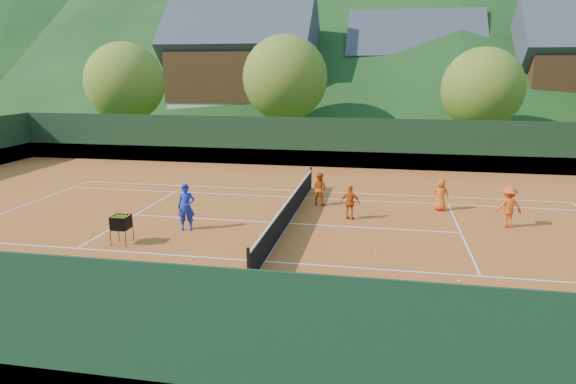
% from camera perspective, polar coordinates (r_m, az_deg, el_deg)
% --- Properties ---
extents(ground, '(400.00, 400.00, 0.00)m').
position_cam_1_polar(ground, '(19.89, 0.06, -3.56)').
color(ground, '#294B17').
rests_on(ground, ground).
extents(clay_court, '(40.00, 24.00, 0.02)m').
position_cam_1_polar(clay_court, '(19.88, 0.06, -3.53)').
color(clay_court, '#AF521C').
rests_on(clay_court, ground).
extents(coach, '(0.72, 0.56, 1.74)m').
position_cam_1_polar(coach, '(19.24, -11.25, -1.65)').
color(coach, '#18299E').
rests_on(coach, clay_court).
extents(student_a, '(0.86, 0.77, 1.45)m').
position_cam_1_polar(student_a, '(22.45, 3.48, 0.38)').
color(student_a, '#E05D13').
rests_on(student_a, clay_court).
extents(student_b, '(0.85, 0.50, 1.37)m').
position_cam_1_polar(student_b, '(20.39, 6.94, -1.17)').
color(student_b, '#DE5613').
rests_on(student_b, clay_court).
extents(student_c, '(0.75, 0.60, 1.35)m').
position_cam_1_polar(student_c, '(22.48, 16.62, -0.29)').
color(student_c, '#F05A15').
rests_on(student_c, clay_court).
extents(student_d, '(1.10, 0.75, 1.57)m').
position_cam_1_polar(student_d, '(20.93, 23.30, -1.53)').
color(student_d, '#FC5616').
rests_on(student_d, clay_court).
extents(tennis_ball_0, '(0.07, 0.07, 0.07)m').
position_cam_1_polar(tennis_ball_0, '(17.17, 9.77, -6.36)').
color(tennis_ball_0, yellow).
rests_on(tennis_ball_0, clay_court).
extents(tennis_ball_2, '(0.07, 0.07, 0.07)m').
position_cam_1_polar(tennis_ball_2, '(20.77, -18.81, -3.40)').
color(tennis_ball_2, yellow).
rests_on(tennis_ball_2, clay_court).
extents(tennis_ball_3, '(0.07, 0.07, 0.07)m').
position_cam_1_polar(tennis_ball_3, '(13.49, -12.05, -12.16)').
color(tennis_ball_3, yellow).
rests_on(tennis_ball_3, clay_court).
extents(tennis_ball_4, '(0.07, 0.07, 0.07)m').
position_cam_1_polar(tennis_ball_4, '(13.54, 4.21, -11.79)').
color(tennis_ball_4, yellow).
rests_on(tennis_ball_4, clay_court).
extents(tennis_ball_6, '(0.07, 0.07, 0.07)m').
position_cam_1_polar(tennis_ball_6, '(15.32, 18.52, -9.39)').
color(tennis_ball_6, yellow).
rests_on(tennis_ball_6, clay_court).
extents(tennis_ball_7, '(0.07, 0.07, 0.07)m').
position_cam_1_polar(tennis_ball_7, '(19.52, -21.24, -4.67)').
color(tennis_ball_7, yellow).
rests_on(tennis_ball_7, clay_court).
extents(tennis_ball_9, '(0.07, 0.07, 0.07)m').
position_cam_1_polar(tennis_ball_9, '(19.92, -21.06, -4.29)').
color(tennis_ball_9, yellow).
rests_on(tennis_ball_9, clay_court).
extents(tennis_ball_10, '(0.07, 0.07, 0.07)m').
position_cam_1_polar(tennis_ball_10, '(16.52, -3.88, -7.00)').
color(tennis_ball_10, yellow).
rests_on(tennis_ball_10, clay_court).
extents(tennis_ball_12, '(0.07, 0.07, 0.07)m').
position_cam_1_polar(tennis_ball_12, '(15.90, -13.51, -8.20)').
color(tennis_ball_12, yellow).
rests_on(tennis_ball_12, clay_court).
extents(tennis_ball_13, '(0.07, 0.07, 0.07)m').
position_cam_1_polar(tennis_ball_13, '(18.04, -23.54, -6.35)').
color(tennis_ball_13, yellow).
rests_on(tennis_ball_13, clay_court).
extents(tennis_ball_14, '(0.07, 0.07, 0.07)m').
position_cam_1_polar(tennis_ball_14, '(13.57, -7.87, -11.83)').
color(tennis_ball_14, yellow).
rests_on(tennis_ball_14, clay_court).
extents(tennis_ball_15, '(0.07, 0.07, 0.07)m').
position_cam_1_polar(tennis_ball_15, '(13.41, -9.19, -12.19)').
color(tennis_ball_15, yellow).
rests_on(tennis_ball_15, clay_court).
extents(tennis_ball_16, '(0.07, 0.07, 0.07)m').
position_cam_1_polar(tennis_ball_16, '(18.86, -15.53, -4.85)').
color(tennis_ball_16, yellow).
rests_on(tennis_ball_16, clay_court).
extents(tennis_ball_17, '(0.07, 0.07, 0.07)m').
position_cam_1_polar(tennis_ball_17, '(20.80, -27.15, -4.16)').
color(tennis_ball_17, yellow).
rests_on(tennis_ball_17, clay_court).
extents(tennis_ball_18, '(0.07, 0.07, 0.07)m').
position_cam_1_polar(tennis_ball_18, '(15.20, -2.44, -8.84)').
color(tennis_ball_18, yellow).
rests_on(tennis_ball_18, clay_court).
extents(tennis_ball_19, '(0.07, 0.07, 0.07)m').
position_cam_1_polar(tennis_ball_19, '(16.44, -10.55, -7.31)').
color(tennis_ball_19, yellow).
rests_on(tennis_ball_19, clay_court).
extents(tennis_ball_20, '(0.07, 0.07, 0.07)m').
position_cam_1_polar(tennis_ball_20, '(16.58, -22.96, -8.01)').
color(tennis_ball_20, yellow).
rests_on(tennis_ball_20, clay_court).
extents(tennis_ball_21, '(0.07, 0.07, 0.07)m').
position_cam_1_polar(tennis_ball_21, '(11.35, 18.76, -17.86)').
color(tennis_ball_21, yellow).
rests_on(tennis_ball_21, clay_court).
extents(tennis_ball_22, '(0.07, 0.07, 0.07)m').
position_cam_1_polar(tennis_ball_22, '(21.77, -24.39, -3.13)').
color(tennis_ball_22, yellow).
rests_on(tennis_ball_22, clay_court).
extents(tennis_ball_23, '(0.07, 0.07, 0.07)m').
position_cam_1_polar(tennis_ball_23, '(14.22, 15.87, -11.01)').
color(tennis_ball_23, yellow).
rests_on(tennis_ball_23, clay_court).
extents(court_lines, '(23.83, 11.03, 0.00)m').
position_cam_1_polar(court_lines, '(19.88, 0.06, -3.49)').
color(court_lines, silver).
rests_on(court_lines, clay_court).
extents(tennis_net, '(0.10, 12.07, 1.10)m').
position_cam_1_polar(tennis_net, '(19.74, 0.06, -2.11)').
color(tennis_net, black).
rests_on(tennis_net, clay_court).
extents(perimeter_fence, '(40.40, 24.24, 3.00)m').
position_cam_1_polar(perimeter_fence, '(19.55, 0.07, -0.00)').
color(perimeter_fence, black).
rests_on(perimeter_fence, clay_court).
extents(ball_hopper, '(0.57, 0.57, 1.00)m').
position_cam_1_polar(ball_hopper, '(18.24, -18.06, -3.30)').
color(ball_hopper, black).
rests_on(ball_hopper, clay_court).
extents(chalet_left, '(13.80, 9.93, 12.92)m').
position_cam_1_polar(chalet_left, '(50.52, -4.98, 13.22)').
color(chalet_left, beige).
rests_on(chalet_left, ground).
extents(chalet_mid, '(12.65, 8.82, 11.45)m').
position_cam_1_polar(chalet_mid, '(52.76, 13.67, 12.19)').
color(chalet_mid, beige).
rests_on(chalet_mid, ground).
extents(tree_a, '(6.00, 6.00, 7.88)m').
position_cam_1_polar(tree_a, '(41.56, -17.71, 11.53)').
color(tree_a, '#422A1A').
rests_on(tree_a, ground).
extents(tree_b, '(6.40, 6.40, 8.40)m').
position_cam_1_polar(tree_b, '(39.41, -0.33, 12.56)').
color(tree_b, '#42281A').
rests_on(tree_b, ground).
extents(tree_c, '(5.60, 5.60, 7.35)m').
position_cam_1_polar(tree_c, '(38.27, 20.80, 10.70)').
color(tree_c, '#3E2A19').
rests_on(tree_c, ground).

